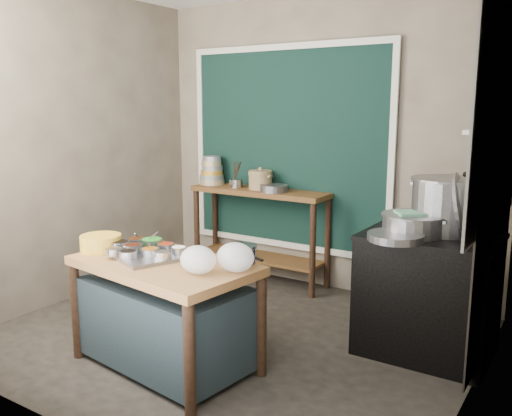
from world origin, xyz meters
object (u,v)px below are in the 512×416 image
Objects in this scene: yellow_basin at (101,243)px; ceramic_crock at (260,181)px; prep_table at (165,314)px; saucepan at (241,254)px; back_counter at (259,235)px; condiment_tray at (144,254)px; utensil_cup at (236,183)px; steamer at (413,224)px; stove_block at (427,296)px; stock_pot at (445,205)px.

ceramic_crock reaches higher than yellow_basin.
saucepan reaches higher than prep_table.
back_counter is 1.93m from condiment_tray.
utensil_cup is (-0.26, -0.03, 0.52)m from back_counter.
utensil_cup reaches higher than condiment_tray.
steamer is (1.33, 1.12, 0.58)m from prep_table.
steamer reaches higher than back_counter.
stove_block is at bearing -21.28° from ceramic_crock.
steamer reaches higher than saucepan.
yellow_basin is 2.47m from stock_pot.
saucepan is (1.02, 0.28, 0.00)m from yellow_basin.
steamer is (1.53, 1.09, 0.19)m from condiment_tray.
prep_table is at bearing -68.90° from utensil_cup.
back_counter is at bearing -112.78° from ceramic_crock.
yellow_basin reaches higher than stove_block.
steamer is at bearing -20.68° from utensil_cup.
stove_block is at bearing 31.42° from yellow_basin.
saucepan is 0.48× the size of steamer.
ceramic_crock is at bearing 140.36° from saucepan.
ceramic_crock is at bearing 86.87° from yellow_basin.
stock_pot is (2.06, 1.34, 0.27)m from yellow_basin.
stove_block is at bearing -115.19° from stock_pot.
back_counter is 2.60× the size of condiment_tray.
saucepan is 1.92m from ceramic_crock.
prep_table is at bearing -76.55° from ceramic_crock.
stove_block is at bearing 35.39° from condiment_tray.
stock_pot is (1.04, 1.06, 0.27)m from saucepan.
saucepan is (0.45, 0.25, 0.44)m from prep_table.
saucepan is (0.92, -1.67, 0.34)m from back_counter.
ceramic_crock is at bearing 97.66° from condiment_tray.
utensil_cup is at bearing 105.70° from condiment_tray.
yellow_basin is at bearing -170.81° from condiment_tray.
stock_pot is at bearing 67.30° from saucepan.
saucepan is (-0.98, -0.94, 0.39)m from stove_block.
steamer reaches higher than condiment_tray.
ceramic_crock is (-1.90, 0.74, 0.61)m from stove_block.
ceramic_crock is at bearing 162.32° from stock_pot.
prep_table is 2.24× the size of condiment_tray.
utensil_cup is at bearing 162.06° from stove_block.
condiment_tray is 1.95m from utensil_cup.
condiment_tray is 1.11× the size of stock_pot.
stove_block is at bearing 47.10° from prep_table.
yellow_basin is 1.06m from saucepan.
utensil_cup reaches higher than prep_table.
stock_pot reaches higher than prep_table.
condiment_tray is at bearing -179.73° from prep_table.
condiment_tray is 4.10× the size of utensil_cup.
stock_pot reaches higher than back_counter.
yellow_basin is 1.31× the size of saucepan.
steamer is at bearing 35.46° from condiment_tray.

